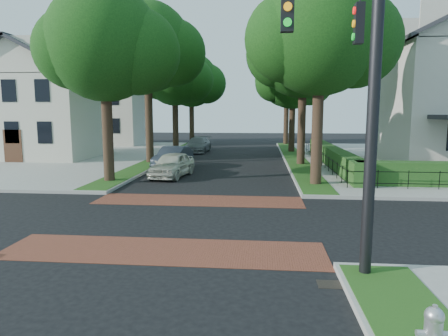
{
  "coord_description": "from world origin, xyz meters",
  "views": [
    {
      "loc": [
        2.67,
        -13.66,
        3.84
      ],
      "look_at": [
        1.2,
        2.13,
        1.6
      ],
      "focal_mm": 32.0,
      "sensor_mm": 36.0,
      "label": 1
    }
  ],
  "objects_px": {
    "traffic_signal": "(363,72)",
    "parked_car_rear": "(198,145)",
    "parked_car_middle": "(173,158)",
    "parked_car_front": "(172,165)"
  },
  "relations": [
    {
      "from": "traffic_signal",
      "to": "parked_car_middle",
      "type": "relative_size",
      "value": 1.75
    },
    {
      "from": "parked_car_middle",
      "to": "parked_car_rear",
      "type": "xyz_separation_m",
      "value": [
        -0.08,
        11.14,
        -0.04
      ]
    },
    {
      "from": "traffic_signal",
      "to": "parked_car_front",
      "type": "distance_m",
      "value": 16.16
    },
    {
      "from": "parked_car_front",
      "to": "parked_car_rear",
      "type": "bearing_deg",
      "value": 100.88
    },
    {
      "from": "parked_car_middle",
      "to": "parked_car_rear",
      "type": "height_order",
      "value": "parked_car_middle"
    },
    {
      "from": "parked_car_front",
      "to": "parked_car_rear",
      "type": "distance_m",
      "value": 14.64
    },
    {
      "from": "traffic_signal",
      "to": "parked_car_rear",
      "type": "distance_m",
      "value": 29.83
    },
    {
      "from": "parked_car_middle",
      "to": "traffic_signal",
      "type": "bearing_deg",
      "value": -58.22
    },
    {
      "from": "traffic_signal",
      "to": "parked_car_middle",
      "type": "distance_m",
      "value": 19.49
    },
    {
      "from": "parked_car_front",
      "to": "parked_car_middle",
      "type": "relative_size",
      "value": 0.95
    }
  ]
}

